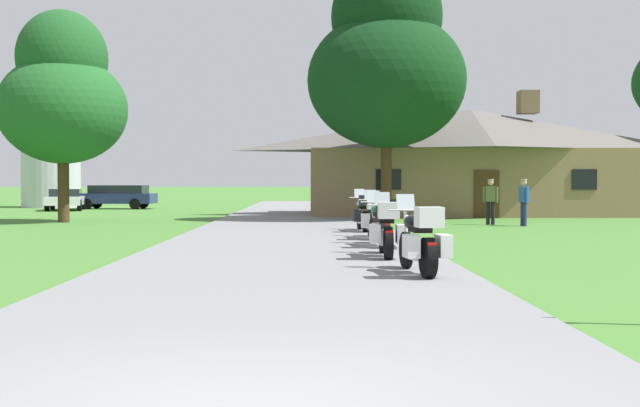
% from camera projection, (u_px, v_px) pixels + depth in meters
% --- Properties ---
extents(ground_plane, '(500.00, 500.00, 0.00)m').
position_uv_depth(ground_plane, '(294.00, 231.00, 25.08)').
color(ground_plane, '#42752D').
extents(asphalt_driveway, '(6.40, 80.00, 0.06)m').
position_uv_depth(asphalt_driveway, '(292.00, 234.00, 23.08)').
color(asphalt_driveway, slate).
rests_on(asphalt_driveway, ground).
extents(motorcycle_black_nearest_to_camera, '(0.87, 2.08, 1.30)m').
position_uv_depth(motorcycle_black_nearest_to_camera, '(420.00, 241.00, 12.68)').
color(motorcycle_black_nearest_to_camera, black).
rests_on(motorcycle_black_nearest_to_camera, asphalt_driveway).
extents(motorcycle_black_second_in_row, '(0.73, 2.08, 1.30)m').
position_uv_depth(motorcycle_black_second_in_row, '(386.00, 230.00, 15.64)').
color(motorcycle_black_second_in_row, black).
rests_on(motorcycle_black_second_in_row, asphalt_driveway).
extents(motorcycle_green_third_in_row, '(0.70, 2.08, 1.30)m').
position_uv_depth(motorcycle_green_third_in_row, '(380.00, 222.00, 18.45)').
color(motorcycle_green_third_in_row, black).
rests_on(motorcycle_green_third_in_row, asphalt_driveway).
extents(motorcycle_yellow_fourth_in_row, '(0.73, 2.08, 1.30)m').
position_uv_depth(motorcycle_yellow_fourth_in_row, '(374.00, 218.00, 20.84)').
color(motorcycle_yellow_fourth_in_row, black).
rests_on(motorcycle_yellow_fourth_in_row, asphalt_driveway).
extents(motorcycle_silver_farthest_in_row, '(0.78, 2.08, 1.30)m').
position_uv_depth(motorcycle_silver_farthest_in_row, '(364.00, 213.00, 24.01)').
color(motorcycle_silver_farthest_in_row, black).
rests_on(motorcycle_silver_farthest_in_row, asphalt_driveway).
extents(stone_lodge, '(16.32, 7.24, 5.98)m').
position_uv_depth(stone_lodge, '(470.00, 161.00, 37.58)').
color(stone_lodge, '#896B4C').
rests_on(stone_lodge, ground).
extents(bystander_blue_shirt_near_lodge, '(0.29, 0.54, 1.69)m').
position_uv_depth(bystander_blue_shirt_near_lodge, '(524.00, 200.00, 27.89)').
color(bystander_blue_shirt_near_lodge, navy).
rests_on(bystander_blue_shirt_near_lodge, ground).
extents(bystander_olive_shirt_beside_signpost, '(0.54, 0.29, 1.69)m').
position_uv_depth(bystander_olive_shirt_beside_signpost, '(491.00, 199.00, 28.73)').
color(bystander_olive_shirt_beside_signpost, black).
rests_on(bystander_olive_shirt_beside_signpost, ground).
extents(tree_by_lodge_front, '(6.50, 6.50, 10.78)m').
position_uv_depth(tree_by_lodge_front, '(387.00, 61.00, 31.91)').
color(tree_by_lodge_front, '#422D19').
rests_on(tree_by_lodge_front, ground).
extents(tree_left_near, '(4.98, 4.98, 8.27)m').
position_uv_depth(tree_left_near, '(63.00, 94.00, 30.40)').
color(tree_left_near, '#422D19').
rests_on(tree_left_near, ground).
extents(metal_silo_distant, '(3.70, 3.70, 8.88)m').
position_uv_depth(metal_silo_distant, '(51.00, 137.00, 49.11)').
color(metal_silo_distant, '#B2B7BC').
rests_on(metal_silo_distant, ground).
extents(parked_navy_suv_far_left, '(4.72, 2.15, 1.40)m').
position_uv_depth(parked_navy_suv_far_left, '(117.00, 196.00, 46.23)').
color(parked_navy_suv_far_left, navy).
rests_on(parked_navy_suv_far_left, ground).
extents(parked_white_sedan_far_left, '(2.66, 4.49, 1.20)m').
position_uv_depth(parked_white_sedan_far_left, '(66.00, 199.00, 43.79)').
color(parked_white_sedan_far_left, silver).
rests_on(parked_white_sedan_far_left, ground).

